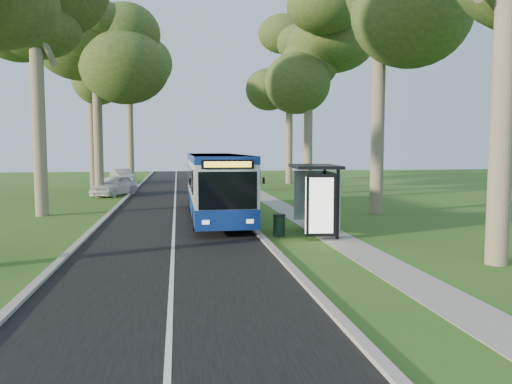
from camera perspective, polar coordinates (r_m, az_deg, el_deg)
The scene contains 17 objects.
ground at distance 20.55m, azimuth 0.42°, elevation -5.10°, with size 120.00×120.00×0.00m, color #2D571B.
road at distance 30.18m, azimuth -9.27°, elevation -1.90°, with size 7.00×100.00×0.02m, color black.
kerb_east at distance 30.35m, azimuth -2.65°, elevation -1.71°, with size 0.25×100.00×0.12m, color #9E9B93.
kerb_west at distance 30.40m, azimuth -15.89°, elevation -1.88°, with size 0.25×100.00×0.12m, color #9E9B93.
centre_line at distance 30.18m, azimuth -9.27°, elevation -1.88°, with size 0.12×100.00×0.01m, color white.
footpath at distance 30.83m, azimuth 2.90°, elevation -1.70°, with size 1.50×100.00×0.02m, color gray.
bus at distance 25.72m, azimuth -4.60°, elevation 0.75°, with size 2.62×12.43×3.29m.
bus_stop_sign at distance 22.52m, azimuth 0.27°, elevation 0.10°, with size 0.16×0.37×2.71m.
bus_shelter at distance 20.64m, azimuth 7.46°, elevation 0.70°, with size 2.20×3.57×2.92m.
litter_bin at distance 20.50m, azimuth 2.65°, elevation -3.82°, with size 0.52×0.52×0.91m.
car_white at distance 39.52m, azimuth -15.88°, elevation 0.73°, with size 1.87×4.66×1.59m, color white.
car_silver at distance 53.27m, azimuth -15.05°, elevation 1.76°, with size 1.60×4.58×1.51m, color #AFB2B7.
tree_west_c at distance 39.07m, azimuth -17.84°, elevation 15.50°, with size 5.20×5.20×14.68m.
tree_west_d at distance 49.20m, azimuth -18.39°, elevation 13.84°, with size 5.20×5.20×15.36m.
tree_west_e at distance 58.86m, azimuth -14.32°, elevation 13.44°, with size 5.20×5.20×16.75m.
tree_east_c at distance 39.95m, azimuth 6.07°, elevation 15.49°, with size 5.20×5.20×14.71m.
tree_east_d at distance 51.87m, azimuth 3.86°, elevation 14.02°, with size 5.20×5.20×15.86m.
Camera 1 is at (-3.30, -19.96, 3.60)m, focal length 35.00 mm.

